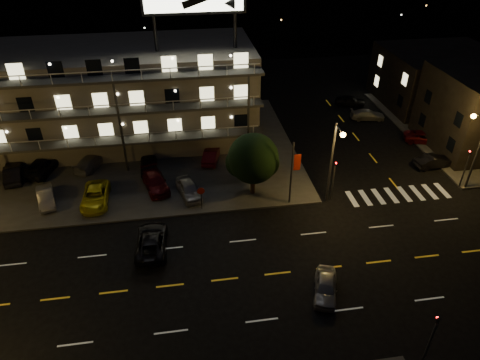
{
  "coord_description": "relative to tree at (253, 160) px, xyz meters",
  "views": [
    {
      "loc": [
        -4.24,
        -22.1,
        23.56
      ],
      "look_at": [
        0.37,
        8.0,
        3.33
      ],
      "focal_mm": 32.0,
      "sensor_mm": 36.0,
      "label": 1
    }
  ],
  "objects": [
    {
      "name": "tree",
      "position": [
        0.0,
        0.0,
        0.0
      ],
      "size": [
        4.81,
        4.63,
        6.06
      ],
      "color": "black",
      "rests_on": "curb_nw"
    },
    {
      "name": "side_car_0",
      "position": [
        19.5,
        1.89,
        -3.08
      ],
      "size": [
        4.19,
        1.8,
        1.34
      ],
      "primitive_type": "imported",
      "rotation": [
        0.0,
        0.0,
        1.66
      ],
      "color": "black",
      "rests_on": "ground"
    },
    {
      "name": "lot_car_2",
      "position": [
        -14.4,
        0.59,
        -2.91
      ],
      "size": [
        2.29,
        4.94,
        1.37
      ],
      "primitive_type": "imported",
      "rotation": [
        0.0,
        0.0,
        0.0
      ],
      "color": "yellow",
      "rests_on": "curb_nw"
    },
    {
      "name": "lot_car_1",
      "position": [
        -18.86,
        1.2,
        -2.96
      ],
      "size": [
        2.4,
        4.09,
        1.27
      ],
      "primitive_type": "imported",
      "rotation": [
        0.0,
        0.0,
        0.29
      ],
      "color": "gray",
      "rests_on": "curb_nw"
    },
    {
      "name": "signal_sw",
      "position": [
        7.09,
        -18.97,
        -1.18
      ],
      "size": [
        0.2,
        0.27,
        4.6
      ],
      "color": "#2D2D30",
      "rests_on": "ground"
    },
    {
      "name": "side_car_3",
      "position": [
        16.62,
        18.3,
        -3.08
      ],
      "size": [
        4.21,
        2.8,
        1.33
      ],
      "primitive_type": "imported",
      "rotation": [
        0.0,
        0.0,
        1.23
      ],
      "color": "black",
      "rests_on": "ground"
    },
    {
      "name": "lot_car_5",
      "position": [
        -22.86,
        5.86,
        -2.86
      ],
      "size": [
        2.5,
        4.72,
        1.48
      ],
      "primitive_type": "imported",
      "rotation": [
        0.0,
        0.0,
        3.36
      ],
      "color": "black",
      "rests_on": "curb_nw"
    },
    {
      "name": "lot_car_4",
      "position": [
        -5.93,
        0.44,
        -2.89
      ],
      "size": [
        2.63,
        4.42,
        1.41
      ],
      "primitive_type": "imported",
      "rotation": [
        0.0,
        0.0,
        0.25
      ],
      "color": "gray",
      "rests_on": "curb_nw"
    },
    {
      "name": "side_bldg_back",
      "position": [
        28.07,
        17.53,
        -0.25
      ],
      "size": [
        14.06,
        12.0,
        7.0
      ],
      "color": "black",
      "rests_on": "ground"
    },
    {
      "name": "lot_car_9",
      "position": [
        -3.24,
        6.44,
        -2.93
      ],
      "size": [
        2.41,
        4.28,
        1.34
      ],
      "primitive_type": "imported",
      "rotation": [
        0.0,
        0.0,
        2.88
      ],
      "color": "#520B10",
      "rests_on": "curb_nw"
    },
    {
      "name": "motel",
      "position": [
        -11.86,
        13.41,
        1.59
      ],
      "size": [
        28.0,
        13.8,
        18.1
      ],
      "color": "gray",
      "rests_on": "ground"
    },
    {
      "name": "lot_car_6",
      "position": [
        -20.35,
        6.92,
        -2.9
      ],
      "size": [
        3.72,
        5.5,
        1.4
      ],
      "primitive_type": "imported",
      "rotation": [
        0.0,
        0.0,
        2.84
      ],
      "color": "black",
      "rests_on": "curb_nw"
    },
    {
      "name": "ground",
      "position": [
        -1.91,
        -10.47,
        -3.75
      ],
      "size": [
        140.0,
        140.0,
        0.0
      ],
      "primitive_type": "plane",
      "color": "black",
      "rests_on": "ground"
    },
    {
      "name": "signal_ne",
      "position": [
        20.08,
        -1.97,
        -1.18
      ],
      "size": [
        0.27,
        0.2,
        4.6
      ],
      "color": "#2D2D30",
      "rests_on": "ground"
    },
    {
      "name": "side_car_1",
      "position": [
        21.29,
        7.13,
        -3.12
      ],
      "size": [
        4.94,
        3.47,
        1.25
      ],
      "primitive_type": "imported",
      "rotation": [
        0.0,
        0.0,
        1.23
      ],
      "color": "#520B10",
      "rests_on": "ground"
    },
    {
      "name": "curb_ne",
      "position": [
        28.09,
        9.53,
        -3.67
      ],
      "size": [
        16.0,
        24.0,
        0.15
      ],
      "primitive_type": "cube",
      "color": "#393936",
      "rests_on": "ground"
    },
    {
      "name": "side_car_2",
      "position": [
        17.26,
        13.84,
        -3.13
      ],
      "size": [
        4.48,
        2.42,
        1.23
      ],
      "primitive_type": "imported",
      "rotation": [
        0.0,
        0.0,
        1.4
      ],
      "color": "gray",
      "rests_on": "ground"
    },
    {
      "name": "lot_car_8",
      "position": [
        -9.72,
        5.36,
        -2.89
      ],
      "size": [
        1.83,
        4.23,
        1.42
      ],
      "primitive_type": "imported",
      "rotation": [
        0.0,
        0.0,
        3.18
      ],
      "color": "black",
      "rests_on": "curb_nw"
    },
    {
      "name": "road_car_west",
      "position": [
        -9.24,
        -6.22,
        -3.03
      ],
      "size": [
        2.6,
        5.24,
        1.43
      ],
      "primitive_type": "imported",
      "rotation": [
        0.0,
        0.0,
        3.1
      ],
      "color": "black",
      "rests_on": "ground"
    },
    {
      "name": "signal_nw",
      "position": [
        7.09,
        -1.97,
        -1.18
      ],
      "size": [
        0.2,
        0.27,
        4.6
      ],
      "color": "#2D2D30",
      "rests_on": "ground"
    },
    {
      "name": "lot_car_3",
      "position": [
        -9.04,
        2.18,
        -2.91
      ],
      "size": [
        3.12,
        5.11,
        1.38
      ],
      "primitive_type": "imported",
      "rotation": [
        0.0,
        0.0,
        0.26
      ],
      "color": "#520B10",
      "rests_on": "curb_nw"
    },
    {
      "name": "banner_north",
      "position": [
        3.17,
        -2.07,
        -0.32
      ],
      "size": [
        0.83,
        0.16,
        6.4
      ],
      "color": "#2D2D30",
      "rests_on": "ground"
    },
    {
      "name": "stop_sign",
      "position": [
        -4.91,
        -1.9,
        -2.04
      ],
      "size": [
        0.91,
        0.11,
        2.61
      ],
      "color": "#2D2D30",
      "rests_on": "ground"
    },
    {
      "name": "streetlight_nc",
      "position": [
        6.59,
        -2.53,
        1.21
      ],
      "size": [
        0.44,
        1.92,
        8.0
      ],
      "color": "#2D2D30",
      "rests_on": "ground"
    },
    {
      "name": "lot_car_7",
      "position": [
        -15.64,
        7.03,
        -2.95
      ],
      "size": [
        3.47,
        4.83,
        1.3
      ],
      "primitive_type": "imported",
      "rotation": [
        0.0,
        0.0,
        2.73
      ],
      "color": "gray",
      "rests_on": "curb_nw"
    },
    {
      "name": "curb_nw",
      "position": [
        -15.91,
        9.53,
        -3.67
      ],
      "size": [
        44.0,
        24.0,
        0.15
      ],
      "primitive_type": "cube",
      "color": "#393936",
      "rests_on": "ground"
    },
    {
      "name": "streetlight_ne",
      "position": [
        20.22,
        -2.17,
        1.21
      ],
      "size": [
        1.92,
        0.44,
        8.0
      ],
      "color": "#2D2D30",
      "rests_on": "ground"
    },
    {
      "name": "road_car_east",
      "position": [
        2.97,
        -12.84,
        -3.1
      ],
      "size": [
        2.74,
        4.13,
        1.31
      ],
      "primitive_type": "imported",
      "rotation": [
        0.0,
        0.0,
        -0.34
      ],
      "color": "gray",
      "rests_on": "ground"
    }
  ]
}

